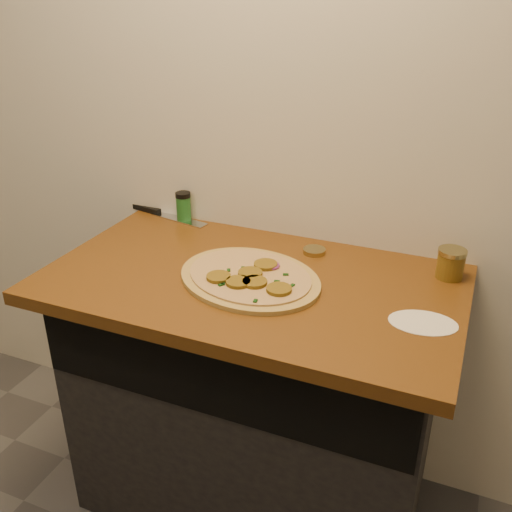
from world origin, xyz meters
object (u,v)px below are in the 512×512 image
at_px(pizza, 250,277).
at_px(spice_shaker, 184,207).
at_px(salsa_jar, 451,263).
at_px(chefs_knife, 162,214).

xyz_separation_m(pizza, spice_shaker, (-0.40, 0.32, 0.04)).
bearing_deg(salsa_jar, chefs_knife, 174.55).
relative_size(chefs_knife, salsa_jar, 3.86).
xyz_separation_m(pizza, salsa_jar, (0.52, 0.24, 0.03)).
distance_m(pizza, chefs_knife, 0.60).
bearing_deg(chefs_knife, salsa_jar, -5.45).
height_order(pizza, chefs_knife, pizza).
bearing_deg(pizza, chefs_knife, 145.81).
bearing_deg(salsa_jar, pizza, -155.11).
relative_size(pizza, salsa_jar, 6.23).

